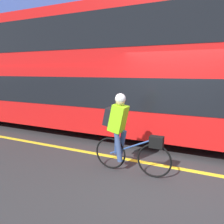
{
  "coord_description": "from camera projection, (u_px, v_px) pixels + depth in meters",
  "views": [
    {
      "loc": [
        0.81,
        -4.27,
        2.05
      ],
      "look_at": [
        -1.54,
        0.78,
        1.0
      ],
      "focal_mm": 35.0,
      "sensor_mm": 36.0,
      "label": 1
    }
  ],
  "objects": [
    {
      "name": "bus",
      "position": [
        82.0,
        68.0,
        7.39
      ],
      "size": [
        10.85,
        2.51,
        3.86
      ],
      "color": "black",
      "rests_on": "ground_plane"
    },
    {
      "name": "building_facade",
      "position": [
        198.0,
        3.0,
        8.49
      ],
      "size": [
        60.0,
        0.3,
        9.32
      ],
      "color": "#33478C",
      "rests_on": "ground_plane"
    },
    {
      "name": "cyclist_on_bike",
      "position": [
        124.0,
        130.0,
        4.39
      ],
      "size": [
        1.62,
        0.32,
        1.62
      ],
      "color": "black",
      "rests_on": "ground_plane"
    },
    {
      "name": "ground_plane",
      "position": [
        163.0,
        171.0,
        4.52
      ],
      "size": [
        80.0,
        80.0,
        0.0
      ],
      "primitive_type": "plane",
      "color": "#2D2D30"
    },
    {
      "name": "sidewalk_curb",
      "position": [
        188.0,
        123.0,
        8.46
      ],
      "size": [
        60.0,
        1.69,
        0.12
      ],
      "color": "#A8A399",
      "rests_on": "ground_plane"
    },
    {
      "name": "road_center_line",
      "position": [
        166.0,
        166.0,
        4.76
      ],
      "size": [
        50.0,
        0.14,
        0.01
      ],
      "primitive_type": "cube",
      "color": "yellow",
      "rests_on": "ground_plane"
    }
  ]
}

